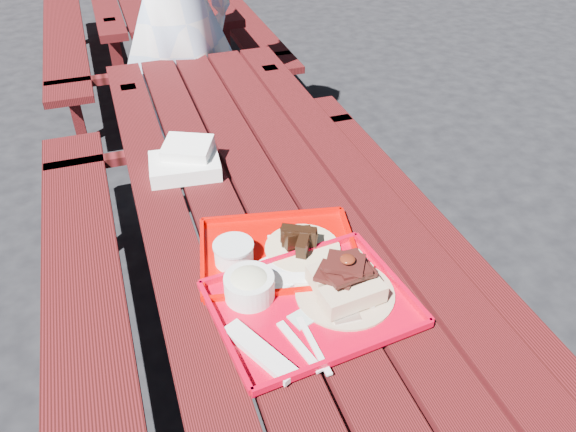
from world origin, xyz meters
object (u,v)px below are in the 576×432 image
object	(u,v)px
far_tray	(276,252)
person	(174,16)
picnic_table_near	(272,255)
near_tray	(307,293)

from	to	relation	value
far_tray	person	xyz separation A→B (m)	(0.02, 1.56, 0.12)
far_tray	person	bearing A→B (deg)	89.17
picnic_table_near	far_tray	xyz separation A→B (m)	(-0.06, -0.22, 0.21)
near_tray	far_tray	distance (m)	0.18
picnic_table_near	near_tray	bearing A→B (deg)	-95.34
near_tray	far_tray	bearing A→B (deg)	96.15
near_tray	far_tray	world-z (taller)	near_tray
person	far_tray	bearing A→B (deg)	75.12
picnic_table_near	far_tray	size ratio (longest dim) A/B	5.35
far_tray	person	size ratio (longest dim) A/B	0.25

